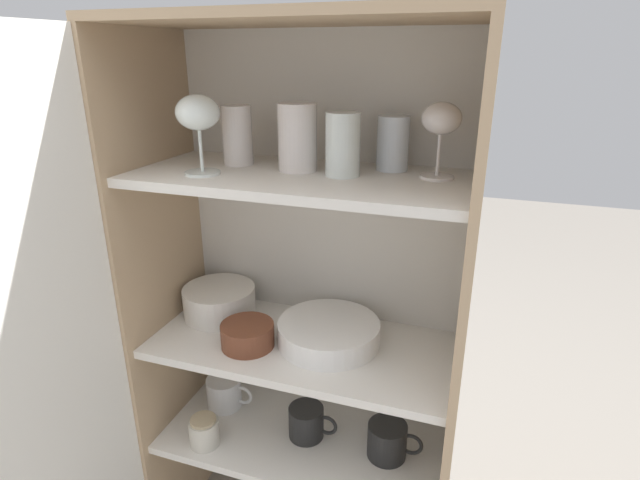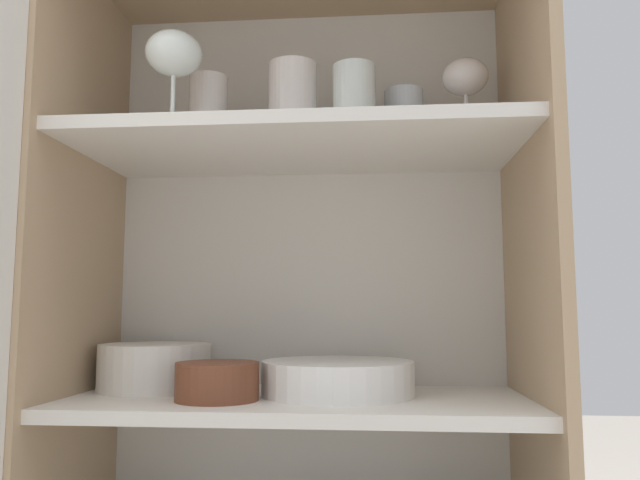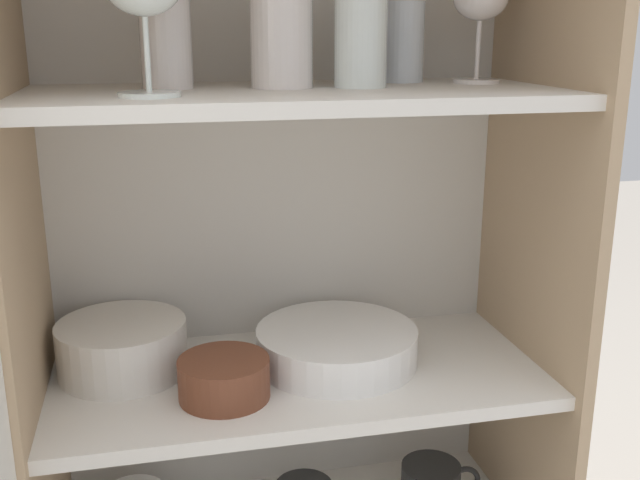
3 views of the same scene
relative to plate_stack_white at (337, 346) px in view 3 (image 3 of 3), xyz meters
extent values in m
cube|color=silver|center=(-0.06, 0.15, 0.01)|extent=(0.75, 0.02, 1.32)
cube|color=tan|center=(-0.43, -0.02, 0.01)|extent=(0.02, 0.36, 1.32)
cube|color=tan|center=(0.30, -0.02, 0.01)|extent=(0.02, 0.36, 1.32)
cube|color=silver|center=(-0.06, -0.02, -0.04)|extent=(0.71, 0.33, 0.02)
cube|color=silver|center=(-0.06, -0.02, 0.37)|extent=(0.71, 0.33, 0.02)
cylinder|color=white|center=(0.11, 0.08, 0.44)|extent=(0.07, 0.07, 0.12)
cylinder|color=silver|center=(-0.23, 0.03, 0.45)|extent=(0.07, 0.07, 0.13)
cylinder|color=silver|center=(-0.08, 0.01, 0.45)|extent=(0.08, 0.08, 0.14)
cylinder|color=white|center=(0.03, -0.01, 0.45)|extent=(0.07, 0.07, 0.13)
cylinder|color=silver|center=(0.22, 0.03, 0.39)|extent=(0.07, 0.07, 0.01)
cylinder|color=silver|center=(0.22, 0.03, 0.43)|extent=(0.01, 0.01, 0.08)
cylinder|color=white|center=(-0.25, -0.09, 0.39)|extent=(0.07, 0.07, 0.01)
cylinder|color=white|center=(-0.25, -0.09, 0.43)|extent=(0.01, 0.01, 0.08)
cylinder|color=white|center=(0.00, 0.00, -0.02)|extent=(0.24, 0.24, 0.01)
cylinder|color=white|center=(0.00, 0.00, -0.01)|extent=(0.24, 0.24, 0.01)
cylinder|color=white|center=(0.00, 0.00, 0.00)|extent=(0.24, 0.24, 0.01)
cylinder|color=white|center=(0.00, 0.00, 0.00)|extent=(0.24, 0.24, 0.01)
cylinder|color=white|center=(0.00, 0.00, 0.01)|extent=(0.24, 0.24, 0.01)
cylinder|color=white|center=(0.00, 0.00, 0.02)|extent=(0.24, 0.24, 0.01)
cylinder|color=silver|center=(-0.31, 0.04, 0.01)|extent=(0.19, 0.19, 0.08)
torus|color=silver|center=(-0.31, 0.04, 0.05)|extent=(0.18, 0.18, 0.01)
cylinder|color=brown|center=(-0.18, -0.07, 0.00)|extent=(0.13, 0.13, 0.06)
torus|color=brown|center=(-0.18, -0.07, 0.03)|extent=(0.13, 0.13, 0.01)
camera|label=1|loc=(0.31, -0.98, 0.62)|focal=28.00mm
camera|label=2|loc=(0.06, -1.00, 0.10)|focal=35.00mm
camera|label=3|loc=(-0.25, -1.01, 0.46)|focal=42.00mm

